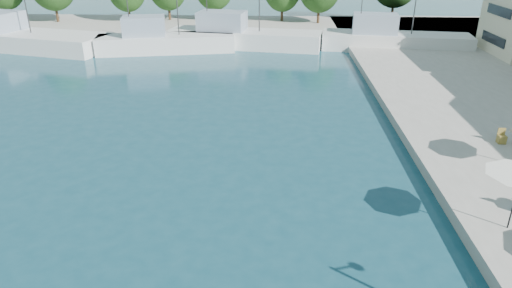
# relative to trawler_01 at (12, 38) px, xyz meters

# --- Properties ---
(quay_far) EXTENTS (90.00, 16.00, 0.60)m
(quay_far) POSITION_rel_trawler_01_xyz_m (23.23, 12.62, -0.77)
(quay_far) COLOR #A19C91
(quay_far) RESTS_ON ground
(trawler_01) EXTENTS (22.44, 11.00, 10.20)m
(trawler_01) POSITION_rel_trawler_01_xyz_m (0.00, 0.00, 0.00)
(trawler_01) COLOR silver
(trawler_01) RESTS_ON ground
(trawler_02) EXTENTS (14.83, 6.53, 10.20)m
(trawler_02) POSITION_rel_trawler_01_xyz_m (17.25, -1.35, 0.00)
(trawler_02) COLOR silver
(trawler_02) RESTS_ON ground
(trawler_03) EXTENTS (17.50, 7.04, 10.20)m
(trawler_03) POSITION_rel_trawler_01_xyz_m (25.41, 1.67, 0.00)
(trawler_03) COLOR silver
(trawler_03) RESTS_ON ground
(trawler_04) EXTENTS (16.07, 6.09, 10.20)m
(trawler_04) POSITION_rel_trawler_01_xyz_m (42.00, 0.83, 0.00)
(trawler_04) COLOR silver
(trawler_04) RESTS_ON ground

